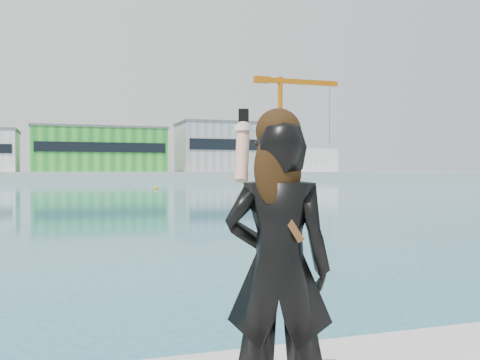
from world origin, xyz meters
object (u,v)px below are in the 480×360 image
at_px(buoy_near, 282,184).
at_px(dock_crane, 285,120).
at_px(woman, 278,260).
at_px(buoy_extra, 156,189).

bearing_deg(buoy_near, dock_crane, 66.15).
xyz_separation_m(dock_crane, woman, (-52.64, -122.19, -13.35)).
distance_m(buoy_extra, woman, 62.66).
xyz_separation_m(dock_crane, buoy_near, (-19.35, -43.78, -15.07)).
bearing_deg(dock_crane, woman, -113.31).
distance_m(dock_crane, woman, 133.72).
distance_m(dock_crane, buoy_near, 50.18).
bearing_deg(dock_crane, buoy_extra, -125.43).
distance_m(dock_crane, buoy_extra, 75.55).
relative_size(buoy_extra, woman, 0.28).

